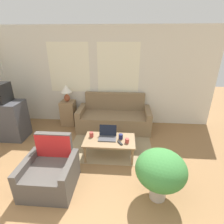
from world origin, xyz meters
TOP-DOWN VIEW (x-y plane):
  - wall_back at (-0.00, 3.61)m, footprint 6.28×0.06m
  - rug at (0.49, 2.52)m, footprint 1.84×1.77m
  - couch at (0.50, 3.20)m, footprint 1.90×0.80m
  - armchair at (-0.40, 1.08)m, footprint 0.80×0.75m
  - tv_dresser at (-2.10, 2.49)m, footprint 0.98×0.56m
  - side_table at (-0.79, 3.32)m, footprint 0.38×0.38m
  - table_lamp at (-0.79, 3.32)m, footprint 0.30×0.30m
  - coffee_table at (0.49, 1.92)m, footprint 1.02×0.59m
  - laptop at (0.45, 1.99)m, footprint 0.35×0.29m
  - cup_navy at (0.11, 2.00)m, footprint 0.08×0.08m
  - cup_yellow at (0.84, 1.83)m, footprint 0.08×0.08m
  - cup_white at (0.72, 1.96)m, footprint 0.09×0.09m
  - tv_remote at (0.71, 1.79)m, footprint 0.12×0.15m
  - potted_plant at (1.32, 0.96)m, footprint 0.74×0.74m

SIDE VIEW (x-z plane):
  - rug at x=0.49m, z-range 0.00..0.01m
  - armchair at x=-0.40m, z-range -0.16..0.67m
  - couch at x=0.50m, z-range -0.18..0.74m
  - side_table at x=-0.79m, z-range 0.00..0.69m
  - coffee_table at x=0.49m, z-range 0.16..0.56m
  - tv_remote at x=0.71m, z-range 0.40..0.42m
  - cup_yellow at x=0.84m, z-range 0.40..0.50m
  - cup_navy at x=0.11m, z-range 0.40..0.51m
  - cup_white at x=0.72m, z-range 0.40..0.51m
  - laptop at x=0.45m, z-range 0.34..0.58m
  - tv_dresser at x=-2.10m, z-range 0.00..0.93m
  - potted_plant at x=1.32m, z-range 0.11..0.93m
  - table_lamp at x=-0.79m, z-range 0.76..1.21m
  - wall_back at x=0.00m, z-range 0.01..2.61m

